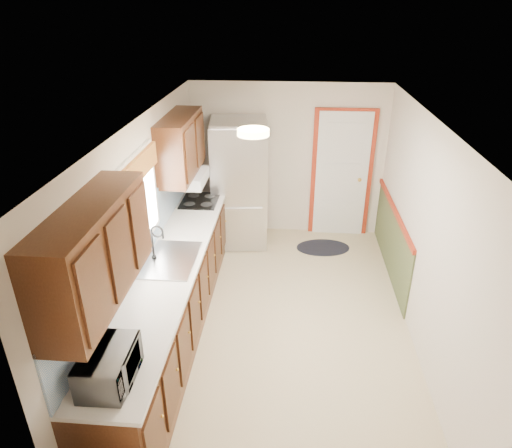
# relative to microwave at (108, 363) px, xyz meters

# --- Properties ---
(room_shell) EXTENTS (3.20, 5.20, 2.52)m
(room_shell) POSITION_rel_microwave_xyz_m (1.20, 1.95, 0.09)
(room_shell) COLOR #C9B88E
(room_shell) RESTS_ON ground
(kitchen_run) EXTENTS (0.63, 4.00, 2.20)m
(kitchen_run) POSITION_rel_microwave_xyz_m (-0.04, 1.66, -0.30)
(kitchen_run) COLOR #3C1D0D
(kitchen_run) RESTS_ON ground
(back_wall_trim) EXTENTS (1.12, 2.30, 2.08)m
(back_wall_trim) POSITION_rel_microwave_xyz_m (2.19, 4.16, -0.22)
(back_wall_trim) COLOR maroon
(back_wall_trim) RESTS_ON ground
(ceiling_fixture) EXTENTS (0.30, 0.30, 0.06)m
(ceiling_fixture) POSITION_rel_microwave_xyz_m (0.90, 1.75, 1.25)
(ceiling_fixture) COLOR #FFD88C
(ceiling_fixture) RESTS_ON room_shell
(microwave) EXTENTS (0.29, 0.51, 0.34)m
(microwave) POSITION_rel_microwave_xyz_m (0.00, 0.00, 0.00)
(microwave) COLOR white
(microwave) RESTS_ON kitchen_run
(refrigerator) EXTENTS (0.89, 0.85, 1.93)m
(refrigerator) POSITION_rel_microwave_xyz_m (0.49, 4.00, -0.15)
(refrigerator) COLOR #B7B7BC
(refrigerator) RESTS_ON ground
(rug) EXTENTS (0.87, 0.62, 0.01)m
(rug) POSITION_rel_microwave_xyz_m (1.80, 3.85, -1.11)
(rug) COLOR black
(rug) RESTS_ON ground
(cooktop) EXTENTS (0.50, 0.59, 0.02)m
(cooktop) POSITION_rel_microwave_xyz_m (0.01, 3.35, -0.16)
(cooktop) COLOR black
(cooktop) RESTS_ON kitchen_run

